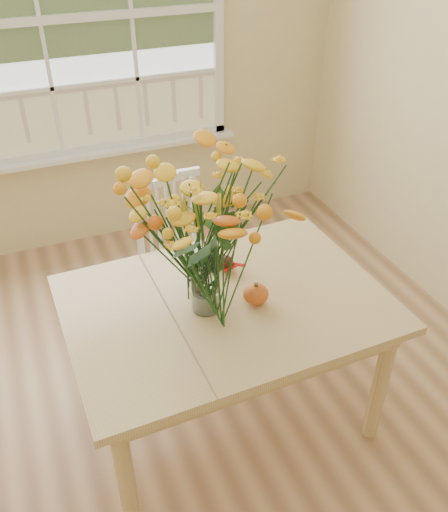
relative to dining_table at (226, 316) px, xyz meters
name	(u,v)px	position (x,y,z in m)	size (l,w,h in m)	color
floor	(171,497)	(-0.40, -0.33, -0.64)	(4.00, 4.50, 0.01)	#986D49
wall_back	(45,54)	(-0.40, 1.92, 0.71)	(4.00, 0.02, 2.70)	beige
window	(40,24)	(-0.40, 1.88, 0.89)	(2.42, 0.12, 1.74)	silver
dining_table	(226,316)	(0.00, 0.00, 0.00)	(1.38, 1.00, 0.73)	tan
windsor_chair	(179,250)	(0.03, 0.76, -0.13)	(0.53, 0.51, 0.91)	white
flower_vase	(204,227)	(-0.10, -0.01, 0.50)	(0.57, 0.57, 0.67)	white
pumpkin	(256,295)	(0.11, -0.06, 0.13)	(0.11, 0.11, 0.09)	#C04616
turkey_figurine	(205,294)	(-0.09, 0.02, 0.13)	(0.09, 0.08, 0.11)	#CCB78C
dark_gourd	(225,264)	(0.08, 0.21, 0.13)	(0.13, 0.09, 0.07)	#38160F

